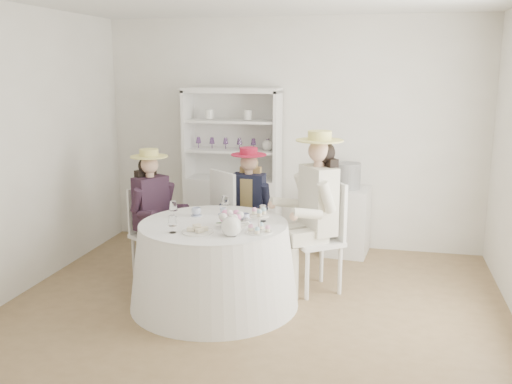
# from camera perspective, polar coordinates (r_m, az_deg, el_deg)

# --- Properties ---
(ground) EXTENTS (4.50, 4.50, 0.00)m
(ground) POSITION_cam_1_polar(r_m,az_deg,el_deg) (5.25, -0.25, -11.49)
(ground) COLOR brown
(ground) RESTS_ON ground
(wall_back) EXTENTS (4.50, 0.00, 4.50)m
(wall_back) POSITION_cam_1_polar(r_m,az_deg,el_deg) (6.81, 3.56, 5.81)
(wall_back) COLOR silver
(wall_back) RESTS_ON ground
(wall_front) EXTENTS (4.50, 0.00, 4.50)m
(wall_front) POSITION_cam_1_polar(r_m,az_deg,el_deg) (2.99, -8.94, -2.79)
(wall_front) COLOR silver
(wall_front) RESTS_ON ground
(wall_left) EXTENTS (0.00, 4.50, 4.50)m
(wall_left) POSITION_cam_1_polar(r_m,az_deg,el_deg) (5.80, -22.52, 3.75)
(wall_left) COLOR silver
(wall_left) RESTS_ON ground
(tea_table) EXTENTS (1.53, 1.53, 0.77)m
(tea_table) POSITION_cam_1_polar(r_m,az_deg,el_deg) (5.22, -4.19, -7.18)
(tea_table) COLOR white
(tea_table) RESTS_ON ground
(hutch) EXTENTS (1.13, 0.44, 1.89)m
(hutch) POSITION_cam_1_polar(r_m,az_deg,el_deg) (6.83, -2.27, 0.09)
(hutch) COLOR silver
(hutch) RESTS_ON ground
(side_table) EXTENTS (0.55, 0.55, 0.77)m
(side_table) POSITION_cam_1_polar(r_m,az_deg,el_deg) (6.67, 9.00, -2.88)
(side_table) COLOR silver
(side_table) RESTS_ON ground
(hatbox) EXTENTS (0.37, 0.37, 0.29)m
(hatbox) POSITION_cam_1_polar(r_m,az_deg,el_deg) (6.55, 9.16, 1.62)
(hatbox) COLOR black
(hatbox) RESTS_ON side_table
(guest_left) EXTENTS (0.57, 0.52, 1.33)m
(guest_left) POSITION_cam_1_polar(r_m,az_deg,el_deg) (5.89, -10.32, -1.35)
(guest_left) COLOR silver
(guest_left) RESTS_ON ground
(guest_mid) EXTENTS (0.47, 0.50, 1.31)m
(guest_mid) POSITION_cam_1_polar(r_m,az_deg,el_deg) (6.02, -0.78, -0.92)
(guest_mid) COLOR silver
(guest_mid) RESTS_ON ground
(guest_right) EXTENTS (0.67, 0.63, 1.55)m
(guest_right) POSITION_cam_1_polar(r_m,az_deg,el_deg) (5.39, 5.99, -1.08)
(guest_right) COLOR silver
(guest_right) RESTS_ON ground
(spare_chair) EXTENTS (0.63, 0.63, 1.08)m
(spare_chair) POSITION_cam_1_polar(r_m,az_deg,el_deg) (6.01, -2.37, -2.53)
(spare_chair) COLOR silver
(spare_chair) RESTS_ON ground
(teacup_a) EXTENTS (0.11, 0.11, 0.07)m
(teacup_a) POSITION_cam_1_polar(r_m,az_deg,el_deg) (5.35, -5.99, -2.04)
(teacup_a) COLOR white
(teacup_a) RESTS_ON tea_table
(teacup_b) EXTENTS (0.07, 0.07, 0.06)m
(teacup_b) POSITION_cam_1_polar(r_m,az_deg,el_deg) (5.38, -3.34, -1.98)
(teacup_b) COLOR white
(teacup_b) RESTS_ON tea_table
(teacup_c) EXTENTS (0.12, 0.12, 0.08)m
(teacup_c) POSITION_cam_1_polar(r_m,az_deg,el_deg) (5.09, -1.14, -2.67)
(teacup_c) COLOR white
(teacup_c) RESTS_ON tea_table
(flower_bowl) EXTENTS (0.29, 0.29, 0.06)m
(flower_bowl) POSITION_cam_1_polar(r_m,az_deg,el_deg) (4.99, -1.96, -3.11)
(flower_bowl) COLOR white
(flower_bowl) RESTS_ON tea_table
(flower_arrangement) EXTENTS (0.18, 0.17, 0.07)m
(flower_arrangement) POSITION_cam_1_polar(r_m,az_deg,el_deg) (4.94, -2.56, -2.59)
(flower_arrangement) COLOR pink
(flower_arrangement) RESTS_ON tea_table
(table_teapot) EXTENTS (0.25, 0.17, 0.18)m
(table_teapot) POSITION_cam_1_polar(r_m,az_deg,el_deg) (4.70, -2.45, -3.45)
(table_teapot) COLOR white
(table_teapot) RESTS_ON tea_table
(sandwich_plate) EXTENTS (0.27, 0.27, 0.06)m
(sandwich_plate) POSITION_cam_1_polar(r_m,az_deg,el_deg) (4.83, -5.84, -3.87)
(sandwich_plate) COLOR white
(sandwich_plate) RESTS_ON tea_table
(cupcake_stand) EXTENTS (0.22, 0.22, 0.21)m
(cupcake_stand) POSITION_cam_1_polar(r_m,az_deg,el_deg) (4.78, 0.32, -3.21)
(cupcake_stand) COLOR white
(cupcake_stand) RESTS_ON tea_table
(stemware_set) EXTENTS (0.92, 0.89, 0.15)m
(stemware_set) POSITION_cam_1_polar(r_m,az_deg,el_deg) (5.09, -4.27, -2.30)
(stemware_set) COLOR white
(stemware_set) RESTS_ON tea_table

